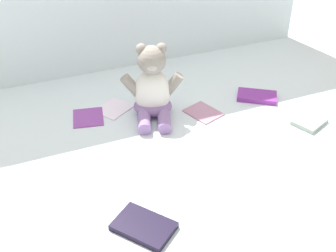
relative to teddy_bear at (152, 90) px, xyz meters
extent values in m
plane|color=silver|center=(-0.05, -0.12, -0.09)|extent=(3.20, 3.20, 0.00)
ellipsoid|color=white|center=(0.00, 0.01, -0.01)|extent=(0.14, 0.13, 0.16)
ellipsoid|color=#8C6BA5|center=(0.00, 0.00, -0.06)|extent=(0.15, 0.14, 0.06)
sphere|color=gray|center=(0.00, 0.00, 0.10)|extent=(0.11, 0.11, 0.09)
ellipsoid|color=#AEA599|center=(-0.01, -0.03, 0.10)|extent=(0.04, 0.04, 0.03)
sphere|color=gray|center=(-0.03, 0.02, 0.14)|extent=(0.04, 0.04, 0.03)
sphere|color=gray|center=(0.03, 0.00, 0.14)|extent=(0.04, 0.04, 0.03)
cylinder|color=gray|center=(-0.06, 0.02, 0.01)|extent=(0.08, 0.05, 0.08)
cylinder|color=gray|center=(0.06, -0.02, 0.01)|extent=(0.08, 0.05, 0.08)
cylinder|color=#8C6BA5|center=(-0.06, -0.06, -0.07)|extent=(0.07, 0.10, 0.04)
cylinder|color=#8C6BA5|center=(0.01, -0.08, -0.07)|extent=(0.07, 0.10, 0.04)
cube|color=#B27B97|center=(0.16, -0.06, -0.09)|extent=(0.12, 0.13, 0.01)
cube|color=black|center=(-0.20, -0.46, -0.08)|extent=(0.16, 0.17, 0.02)
cube|color=#91A196|center=(0.44, -0.24, -0.08)|extent=(0.12, 0.11, 0.01)
cube|color=#7D2C90|center=(0.37, -0.04, -0.08)|extent=(0.15, 0.14, 0.02)
cube|color=purple|center=(-0.20, 0.06, -0.09)|extent=(0.12, 0.13, 0.01)
cube|color=white|center=(-0.11, 0.08, -0.09)|extent=(0.14, 0.14, 0.01)
camera|label=1|loc=(-0.40, -1.11, 0.68)|focal=45.69mm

